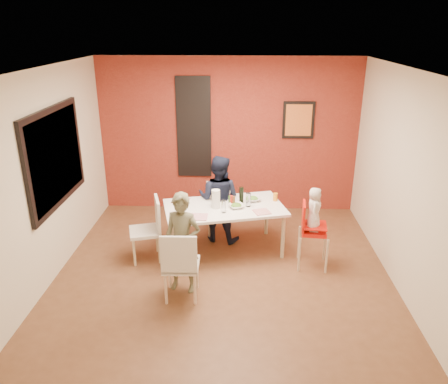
{
  "coord_description": "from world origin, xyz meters",
  "views": [
    {
      "loc": [
        0.22,
        -5.23,
        3.19
      ],
      "look_at": [
        0.0,
        0.3,
        1.05
      ],
      "focal_mm": 35.0,
      "sensor_mm": 36.0,
      "label": 1
    }
  ],
  "objects_px": {
    "paper_towel_roll": "(216,199)",
    "child_near": "(182,243)",
    "chair_left": "(150,226)",
    "chair_near": "(180,263)",
    "wine_bottle": "(241,195)",
    "dining_table": "(224,210)",
    "chair_far": "(219,205)",
    "high_chair": "(311,229)",
    "child_far": "(219,199)",
    "toddler": "(314,209)"
  },
  "relations": [
    {
      "from": "high_chair",
      "to": "paper_towel_roll",
      "type": "distance_m",
      "value": 1.39
    },
    {
      "from": "chair_left",
      "to": "toddler",
      "type": "bearing_deg",
      "value": 71.1
    },
    {
      "from": "chair_far",
      "to": "chair_left",
      "type": "relative_size",
      "value": 0.92
    },
    {
      "from": "chair_near",
      "to": "child_near",
      "type": "xyz_separation_m",
      "value": [
        -0.0,
        0.24,
        0.14
      ]
    },
    {
      "from": "chair_far",
      "to": "child_near",
      "type": "xyz_separation_m",
      "value": [
        -0.37,
        -1.65,
        0.18
      ]
    },
    {
      "from": "child_near",
      "to": "paper_towel_roll",
      "type": "relative_size",
      "value": 4.79
    },
    {
      "from": "chair_far",
      "to": "paper_towel_roll",
      "type": "relative_size",
      "value": 3.12
    },
    {
      "from": "chair_near",
      "to": "child_near",
      "type": "relative_size",
      "value": 0.71
    },
    {
      "from": "paper_towel_roll",
      "to": "high_chair",
      "type": "bearing_deg",
      "value": -14.36
    },
    {
      "from": "dining_table",
      "to": "chair_left",
      "type": "xyz_separation_m",
      "value": [
        -1.04,
        -0.28,
        -0.13
      ]
    },
    {
      "from": "chair_near",
      "to": "chair_far",
      "type": "height_order",
      "value": "chair_near"
    },
    {
      "from": "dining_table",
      "to": "chair_near",
      "type": "distance_m",
      "value": 1.38
    },
    {
      "from": "wine_bottle",
      "to": "chair_near",
      "type": "bearing_deg",
      "value": -116.84
    },
    {
      "from": "chair_far",
      "to": "child_far",
      "type": "bearing_deg",
      "value": -93.67
    },
    {
      "from": "child_near",
      "to": "toddler",
      "type": "relative_size",
      "value": 2.14
    },
    {
      "from": "chair_left",
      "to": "child_near",
      "type": "distance_m",
      "value": 0.96
    },
    {
      "from": "dining_table",
      "to": "chair_left",
      "type": "relative_size",
      "value": 2.05
    },
    {
      "from": "dining_table",
      "to": "toddler",
      "type": "height_order",
      "value": "toddler"
    },
    {
      "from": "chair_near",
      "to": "chair_far",
      "type": "distance_m",
      "value": 1.93
    },
    {
      "from": "child_far",
      "to": "toddler",
      "type": "relative_size",
      "value": 2.24
    },
    {
      "from": "chair_near",
      "to": "chair_far",
      "type": "xyz_separation_m",
      "value": [
        0.37,
        1.89,
        -0.04
      ]
    },
    {
      "from": "chair_left",
      "to": "paper_towel_roll",
      "type": "bearing_deg",
      "value": 87.92
    },
    {
      "from": "dining_table",
      "to": "child_near",
      "type": "xyz_separation_m",
      "value": [
        -0.48,
        -1.05,
        0.01
      ]
    },
    {
      "from": "high_chair",
      "to": "wine_bottle",
      "type": "height_order",
      "value": "wine_bottle"
    },
    {
      "from": "child_near",
      "to": "wine_bottle",
      "type": "bearing_deg",
      "value": 71.73
    },
    {
      "from": "paper_towel_roll",
      "to": "child_near",
      "type": "bearing_deg",
      "value": -109.9
    },
    {
      "from": "dining_table",
      "to": "child_near",
      "type": "distance_m",
      "value": 1.15
    },
    {
      "from": "chair_near",
      "to": "wine_bottle",
      "type": "xyz_separation_m",
      "value": [
        0.72,
        1.43,
        0.32
      ]
    },
    {
      "from": "dining_table",
      "to": "child_far",
      "type": "relative_size",
      "value": 1.38
    },
    {
      "from": "dining_table",
      "to": "wine_bottle",
      "type": "height_order",
      "value": "wine_bottle"
    },
    {
      "from": "chair_far",
      "to": "toddler",
      "type": "bearing_deg",
      "value": -42.25
    },
    {
      "from": "wine_bottle",
      "to": "child_far",
      "type": "bearing_deg",
      "value": 146.51
    },
    {
      "from": "chair_near",
      "to": "paper_towel_roll",
      "type": "xyz_separation_m",
      "value": [
        0.36,
        1.24,
        0.33
      ]
    },
    {
      "from": "chair_left",
      "to": "wine_bottle",
      "type": "height_order",
      "value": "wine_bottle"
    },
    {
      "from": "toddler",
      "to": "paper_towel_roll",
      "type": "bearing_deg",
      "value": 85.25
    },
    {
      "from": "chair_far",
      "to": "high_chair",
      "type": "distance_m",
      "value": 1.65
    },
    {
      "from": "chair_left",
      "to": "child_far",
      "type": "distance_m",
      "value": 1.15
    },
    {
      "from": "chair_left",
      "to": "child_near",
      "type": "xyz_separation_m",
      "value": [
        0.56,
        -0.77,
        0.14
      ]
    },
    {
      "from": "child_near",
      "to": "paper_towel_roll",
      "type": "height_order",
      "value": "child_near"
    },
    {
      "from": "chair_left",
      "to": "high_chair",
      "type": "bearing_deg",
      "value": 71.18
    },
    {
      "from": "chair_far",
      "to": "toddler",
      "type": "xyz_separation_m",
      "value": [
        1.33,
        -1.0,
        0.38
      ]
    },
    {
      "from": "child_far",
      "to": "paper_towel_roll",
      "type": "height_order",
      "value": "child_far"
    },
    {
      "from": "child_near",
      "to": "toddler",
      "type": "height_order",
      "value": "child_near"
    },
    {
      "from": "dining_table",
      "to": "paper_towel_roll",
      "type": "relative_size",
      "value": 6.91
    },
    {
      "from": "paper_towel_roll",
      "to": "toddler",
      "type": "bearing_deg",
      "value": -14.29
    },
    {
      "from": "high_chair",
      "to": "child_far",
      "type": "bearing_deg",
      "value": 65.68
    },
    {
      "from": "child_far",
      "to": "paper_towel_roll",
      "type": "bearing_deg",
      "value": 103.58
    },
    {
      "from": "chair_near",
      "to": "paper_towel_roll",
      "type": "bearing_deg",
      "value": -107.34
    },
    {
      "from": "dining_table",
      "to": "child_far",
      "type": "xyz_separation_m",
      "value": [
        -0.1,
        0.37,
        0.04
      ]
    },
    {
      "from": "chair_near",
      "to": "chair_left",
      "type": "xyz_separation_m",
      "value": [
        -0.56,
        1.01,
        -0.0
      ]
    }
  ]
}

